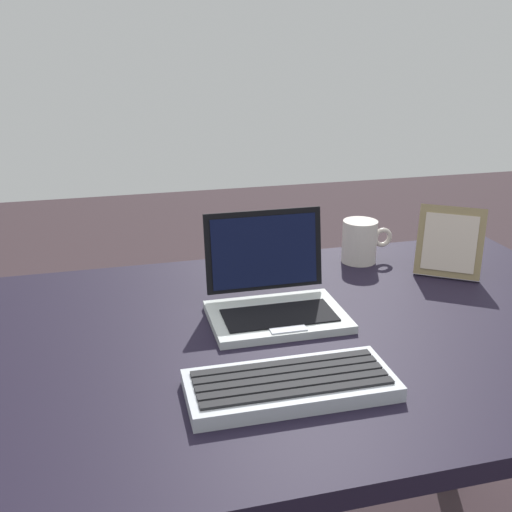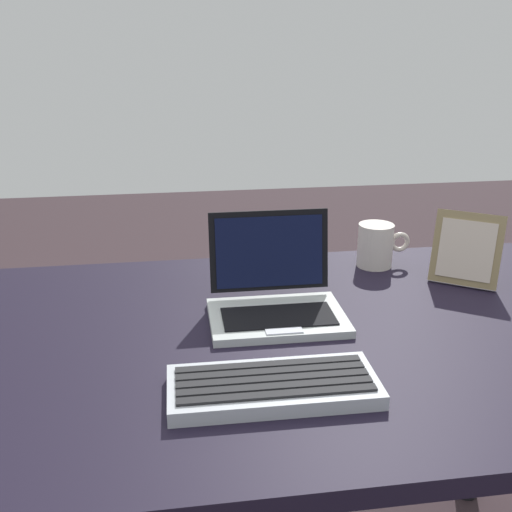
{
  "view_description": "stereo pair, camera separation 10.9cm",
  "coord_description": "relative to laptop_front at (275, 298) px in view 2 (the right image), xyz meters",
  "views": [
    {
      "loc": [
        -0.24,
        -0.94,
        1.24
      ],
      "look_at": [
        0.02,
        0.06,
        0.87
      ],
      "focal_mm": 42.67,
      "sensor_mm": 36.0,
      "label": 1
    },
    {
      "loc": [
        -0.13,
        -0.96,
        1.24
      ],
      "look_at": [
        0.02,
        0.06,
        0.87
      ],
      "focal_mm": 42.67,
      "sensor_mm": 36.0,
      "label": 2
    }
  ],
  "objects": [
    {
      "name": "coffee_mug",
      "position": [
        0.27,
        0.22,
        0.01
      ],
      "size": [
        0.12,
        0.08,
        0.1
      ],
      "color": "silver",
      "rests_on": "desk"
    },
    {
      "name": "desk",
      "position": [
        -0.06,
        -0.07,
        -0.13
      ],
      "size": [
        1.46,
        0.81,
        0.74
      ],
      "color": "black",
      "rests_on": "ground"
    },
    {
      "name": "external_keyboard",
      "position": [
        -0.05,
        -0.26,
        -0.02
      ],
      "size": [
        0.31,
        0.14,
        0.03
      ],
      "color": "#B0B6BF",
      "rests_on": "desk"
    },
    {
      "name": "photo_frame",
      "position": [
        0.43,
        0.09,
        0.04
      ],
      "size": [
        0.14,
        0.12,
        0.15
      ],
      "color": "olive",
      "rests_on": "desk"
    },
    {
      "name": "laptop_front",
      "position": [
        0.0,
        0.0,
        0.0
      ],
      "size": [
        0.25,
        0.2,
        0.18
      ],
      "color": "#B2B9B7",
      "rests_on": "desk"
    }
  ]
}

